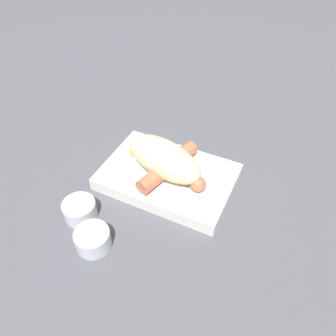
% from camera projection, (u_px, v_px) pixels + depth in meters
% --- Properties ---
extents(ground_plane, '(3.00, 3.00, 0.00)m').
position_uv_depth(ground_plane, '(168.00, 182.00, 0.61)').
color(ground_plane, '#4C4C51').
extents(food_tray, '(0.23, 0.16, 0.03)m').
position_uv_depth(food_tray, '(168.00, 177.00, 0.60)').
color(food_tray, silver).
rests_on(food_tray, ground_plane).
extents(bread_roll, '(0.17, 0.11, 0.06)m').
position_uv_depth(bread_roll, '(165.00, 157.00, 0.57)').
color(bread_roll, beige).
rests_on(bread_roll, food_tray).
extents(sausage, '(0.16, 0.14, 0.03)m').
position_uv_depth(sausage, '(167.00, 166.00, 0.58)').
color(sausage, '#B26642').
rests_on(sausage, food_tray).
extents(pickled_veggies, '(0.06, 0.06, 0.00)m').
position_uv_depth(pickled_veggies, '(140.00, 149.00, 0.63)').
color(pickled_veggies, '#F99E4C').
rests_on(pickled_veggies, food_tray).
extents(condiment_cup_near, '(0.05, 0.05, 0.03)m').
position_uv_depth(condiment_cup_near, '(80.00, 211.00, 0.54)').
color(condiment_cup_near, silver).
rests_on(condiment_cup_near, ground_plane).
extents(condiment_cup_far, '(0.05, 0.05, 0.03)m').
position_uv_depth(condiment_cup_far, '(93.00, 240.00, 0.50)').
color(condiment_cup_far, silver).
rests_on(condiment_cup_far, ground_plane).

